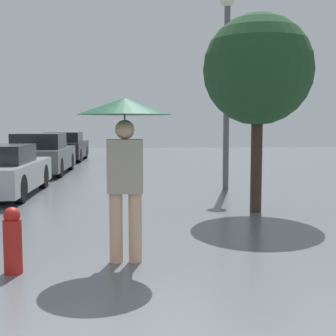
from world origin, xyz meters
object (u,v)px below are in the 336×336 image
(pedestrian, at_px, (125,133))
(fire_hydrant, at_px, (13,241))
(parked_car_third, at_px, (41,155))
(tree, at_px, (258,71))
(parked_car_farthest, at_px, (65,147))
(street_lamp, at_px, (227,63))

(pedestrian, bearing_deg, fire_hydrant, -164.49)
(pedestrian, height_order, fire_hydrant, pedestrian)
(parked_car_third, xyz_separation_m, tree, (5.39, -7.13, 1.99))
(pedestrian, bearing_deg, parked_car_farthest, 101.14)
(pedestrian, distance_m, fire_hydrant, 1.72)
(parked_car_farthest, xyz_separation_m, fire_hydrant, (1.90, -16.21, -0.23))
(parked_car_third, distance_m, street_lamp, 7.23)
(parked_car_farthest, bearing_deg, tree, -66.85)
(tree, distance_m, fire_hydrant, 5.42)
(pedestrian, xyz_separation_m, parked_car_third, (-3.04, 10.20, -0.91))
(tree, bearing_deg, pedestrian, -127.38)
(parked_car_farthest, bearing_deg, street_lamp, -60.71)
(parked_car_farthest, xyz_separation_m, tree, (5.47, -12.80, 2.00))
(parked_car_third, bearing_deg, pedestrian, -73.38)
(parked_car_farthest, distance_m, tree, 14.07)
(parked_car_third, height_order, fire_hydrant, parked_car_third)
(fire_hydrant, bearing_deg, tree, 43.71)
(parked_car_third, bearing_deg, fire_hydrant, -80.18)
(street_lamp, bearing_deg, fire_hydrant, -119.03)
(fire_hydrant, bearing_deg, parked_car_third, 99.82)
(fire_hydrant, bearing_deg, parked_car_farthest, 96.70)
(street_lamp, height_order, fire_hydrant, street_lamp)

